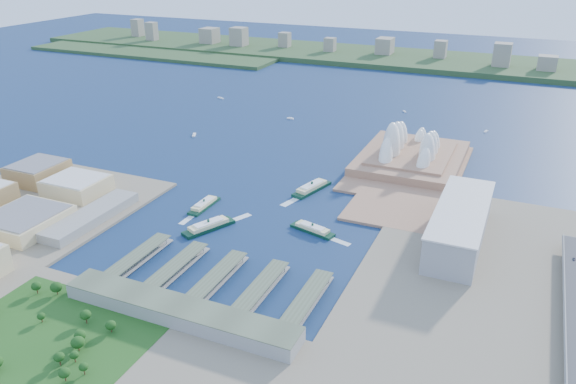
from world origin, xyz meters
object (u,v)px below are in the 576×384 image
at_px(ferry_a, 204,203).
at_px(ferry_d, 312,228).
at_px(toaster_building, 460,225).
at_px(ferry_b, 312,186).
at_px(opera_house, 413,141).
at_px(car_c, 574,259).
at_px(ferry_c, 209,224).

xyz_separation_m(ferry_a, ferry_d, (132.17, -5.63, -0.11)).
distance_m(toaster_building, ferry_b, 189.66).
distance_m(toaster_building, ferry_a, 273.99).
bearing_deg(ferry_b, opera_house, 72.40).
bearing_deg(car_c, opera_house, 131.38).
bearing_deg(ferry_b, car_c, -0.67).
bearing_deg(ferry_a, car_c, 2.46).
xyz_separation_m(ferry_d, car_c, (240.82, 17.78, 10.91)).
height_order(opera_house, car_c, opera_house).
height_order(opera_house, ferry_c, opera_house).
xyz_separation_m(opera_house, ferry_c, (-150.11, -272.32, -26.57)).
xyz_separation_m(opera_house, ferry_a, (-182.00, -228.97, -27.25)).
height_order(ferry_b, ferry_d, ferry_b).
relative_size(ferry_b, ferry_c, 1.05).
bearing_deg(ferry_a, opera_house, 52.11).
height_order(ferry_c, car_c, car_c).
bearing_deg(car_c, ferry_b, 164.19).
bearing_deg(toaster_building, car_c, -9.45).
bearing_deg(opera_house, car_c, -48.62).
relative_size(toaster_building, ferry_d, 3.15).
height_order(toaster_building, ferry_a, toaster_building).
height_order(toaster_building, car_c, toaster_building).
relative_size(toaster_building, car_c, 31.88).
xyz_separation_m(ferry_c, car_c, (341.11, 55.50, 10.13)).
bearing_deg(ferry_d, toaster_building, -61.16).
bearing_deg(car_c, ferry_c, -170.76).
height_order(ferry_c, ferry_d, ferry_c).
bearing_deg(ferry_c, ferry_a, -27.91).
distance_m(toaster_building, ferry_c, 251.22).
xyz_separation_m(opera_house, ferry_d, (-49.82, -234.60, -27.35)).
distance_m(ferry_d, car_c, 241.73).
bearing_deg(opera_house, ferry_d, -101.99).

